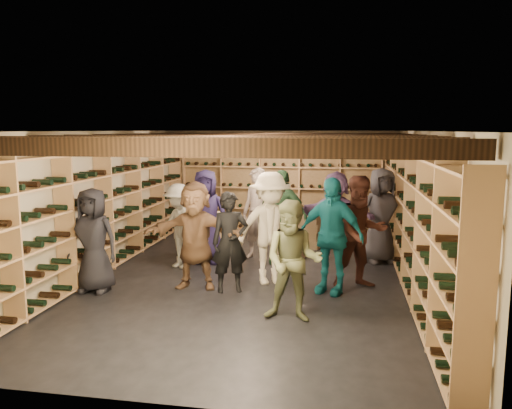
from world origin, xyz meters
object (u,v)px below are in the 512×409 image
object	(u,v)px
crate_stack_left	(207,233)
person_9	(180,226)
person_6	(206,216)
person_11	(335,217)
person_12	(381,216)
person_5	(195,235)
person_2	(293,261)
person_10	(281,217)
person_3	(270,228)
person_7	(257,214)
person_1	(230,242)
crate_stack_right	(309,231)
person_0	(93,240)
person_4	(331,236)
person_8	(361,232)
crate_loose	(291,254)

from	to	relation	value
crate_stack_left	person_9	xyz separation A→B (m)	(-0.23, -0.96, 0.32)
person_6	person_11	distance (m)	2.37
person_12	crate_stack_left	bearing A→B (deg)	159.06
person_5	person_2	bearing A→B (deg)	-36.78
person_5	person_10	size ratio (longest dim) A/B	0.96
person_2	person_3	size ratio (longest dim) A/B	0.88
person_7	person_10	distance (m)	0.55
person_1	person_9	size ratio (longest dim) A/B	1.02
person_1	person_6	world-z (taller)	person_6
crate_stack_right	person_0	size ratio (longest dim) A/B	0.43
person_4	person_7	size ratio (longest dim) A/B	1.01
person_0	person_11	bearing A→B (deg)	35.37
crate_stack_left	person_0	size ratio (longest dim) A/B	0.54
crate_stack_right	person_3	bearing A→B (deg)	-99.98
person_6	person_10	bearing A→B (deg)	3.36
person_3	person_6	world-z (taller)	person_3
person_2	person_5	size ratio (longest dim) A/B	0.94
person_11	person_12	size ratio (longest dim) A/B	0.96
person_7	person_11	xyz separation A→B (m)	(1.44, 0.05, -0.02)
person_6	person_10	world-z (taller)	person_10
person_2	person_8	world-z (taller)	person_8
person_0	person_7	distance (m)	3.13
crate_stack_right	person_10	distance (m)	1.50
person_4	person_5	xyz separation A→B (m)	(-2.05, -0.13, -0.04)
person_4	person_12	size ratio (longest dim) A/B	1.00
crate_stack_right	person_4	bearing A→B (deg)	-80.06
person_9	person_12	size ratio (longest dim) A/B	0.86
person_5	person_9	world-z (taller)	person_5
crate_stack_right	crate_loose	xyz separation A→B (m)	(-0.28, -0.96, -0.25)
crate_stack_left	person_3	size ratio (longest dim) A/B	0.48
person_8	person_11	xyz separation A→B (m)	(-0.42, 1.51, -0.03)
person_5	person_6	world-z (taller)	person_6
person_1	person_2	xyz separation A→B (m)	(1.05, -1.00, 0.02)
person_8	person_9	size ratio (longest dim) A/B	1.17
person_9	person_11	xyz separation A→B (m)	(2.69, 0.88, 0.09)
person_9	person_10	world-z (taller)	person_10
person_8	person_12	size ratio (longest dim) A/B	1.00
person_3	person_9	size ratio (longest dim) A/B	1.19
crate_stack_right	person_8	distance (m)	2.77
person_5	person_10	distance (m)	1.99
person_5	person_6	distance (m)	1.50
person_1	person_9	world-z (taller)	person_1
person_6	person_10	size ratio (longest dim) A/B	1.00
person_6	person_7	size ratio (longest dim) A/B	1.00
person_11	person_8	bearing A→B (deg)	-57.18
crate_stack_right	person_3	world-z (taller)	person_3
person_4	crate_stack_right	bearing A→B (deg)	122.30
person_8	person_2	bearing A→B (deg)	-142.44
crate_stack_left	person_9	world-z (taller)	person_9
person_0	person_10	xyz separation A→B (m)	(2.57, 2.08, 0.07)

